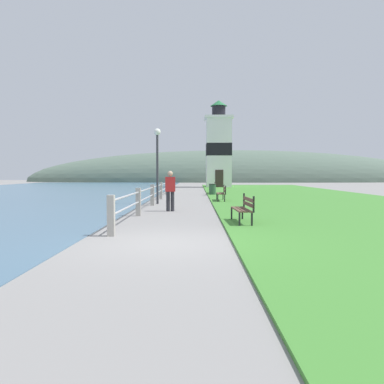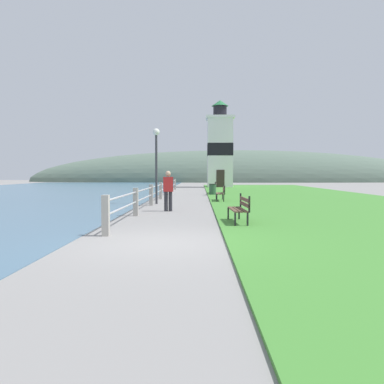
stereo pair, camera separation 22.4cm
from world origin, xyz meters
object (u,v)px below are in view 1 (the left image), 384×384
Objects in this scene: park_bench_midway at (222,192)px; lighthouse at (219,149)px; park_bench_far at (213,187)px; person_strolling at (170,189)px; trash_bin at (212,190)px; park_bench_near at (244,207)px; lamp_post at (157,152)px.

lighthouse is (1.10, 21.91, 3.89)m from park_bench_midway.
park_bench_far is 13.55m from person_strolling.
park_bench_midway is 2.14× the size of trash_bin.
park_bench_far is (-0.13, 7.94, 0.00)m from park_bench_midway.
park_bench_far is (-0.17, 17.31, 0.00)m from park_bench_near.
person_strolling reaches higher than park_bench_near.
park_bench_midway is at bearing 95.14° from park_bench_far.
lighthouse is at bearing 84.99° from trash_bin.
lamp_post is at bearing 25.29° from park_bench_midway.
person_strolling reaches higher than trash_bin.
person_strolling is (-3.68, -27.28, -3.50)m from lighthouse.
person_strolling is (-2.62, 3.99, 0.39)m from park_bench_near.
lighthouse is (1.23, 13.97, 3.89)m from park_bench_far.
trash_bin is (-0.32, 15.53, -0.11)m from park_bench_near.
park_bench_midway is at bearing 24.05° from lamp_post.
park_bench_midway is 7.94m from park_bench_far.
person_strolling is at bearing -76.18° from lamp_post.
park_bench_far is at bearing 70.40° from lamp_post.
trash_bin is at bearing 67.28° from lamp_post.
trash_bin is (-0.15, -1.78, -0.12)m from park_bench_far.
park_bench_near is at bearing 91.49° from park_bench_midway.
lamp_post is at bearing -112.72° from trash_bin.
park_bench_near and park_bench_midway have the same top height.
lighthouse is at bearing -90.84° from park_bench_far.
lighthouse is 2.51× the size of lamp_post.
lighthouse reaches higher than park_bench_midway.
park_bench_far is 2.41× the size of trash_bin.
lighthouse reaches higher than lamp_post.
person_strolling reaches higher than park_bench_midway.
lamp_post reaches higher than person_strolling.
lighthouse is 27.75m from person_strolling.
park_bench_near is 0.84× the size of park_bench_far.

